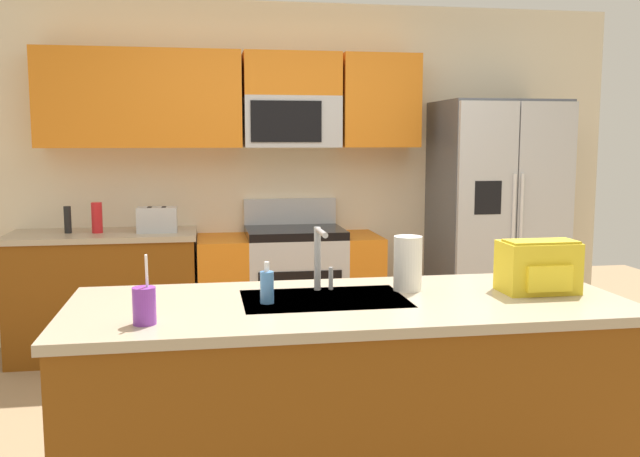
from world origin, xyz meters
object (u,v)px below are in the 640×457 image
object	(u,v)px
bottle_red	(97,218)
sink_faucet	(320,253)
range_oven	(290,288)
toaster	(157,220)
refrigerator	(495,222)
drink_cup_purple	(144,305)
paper_towel_roll	(408,263)
backpack	(538,266)
pepper_mill	(68,220)
soap_dispenser	(267,287)

from	to	relation	value
bottle_red	sink_faucet	distance (m)	2.49
range_oven	toaster	world-z (taller)	range_oven
refrigerator	drink_cup_purple	size ratio (longest dim) A/B	7.25
paper_towel_roll	backpack	xyz separation A→B (m)	(0.55, -0.13, -0.00)
pepper_mill	refrigerator	bearing A→B (deg)	-1.25
toaster	soap_dispenser	size ratio (longest dim) A/B	1.65
refrigerator	drink_cup_purple	xyz separation A→B (m)	(-2.45, -2.54, 0.04)
refrigerator	sink_faucet	world-z (taller)	refrigerator
range_oven	pepper_mill	world-z (taller)	range_oven
refrigerator	range_oven	bearing A→B (deg)	177.42
pepper_mill	drink_cup_purple	distance (m)	2.71
range_oven	sink_faucet	world-z (taller)	sink_faucet
range_oven	sink_faucet	bearing A→B (deg)	-93.66
toaster	soap_dispenser	xyz separation A→B (m)	(0.57, -2.31, -0.02)
toaster	drink_cup_purple	size ratio (longest dim) A/B	1.10
range_oven	bottle_red	xyz separation A→B (m)	(-1.38, -0.02, 0.57)
toaster	pepper_mill	bearing A→B (deg)	175.40
range_oven	soap_dispenser	xyz separation A→B (m)	(-0.39, -2.36, 0.53)
sink_faucet	backpack	bearing A→B (deg)	-10.73
soap_dispenser	sink_faucet	bearing A→B (deg)	36.57
refrigerator	toaster	distance (m)	2.56
sink_faucet	bottle_red	bearing A→B (deg)	119.90
range_oven	refrigerator	world-z (taller)	refrigerator
refrigerator	soap_dispenser	distance (m)	3.03
bottle_red	soap_dispenser	bearing A→B (deg)	-67.05
refrigerator	soap_dispenser	xyz separation A→B (m)	(-1.99, -2.29, 0.04)
range_oven	drink_cup_purple	xyz separation A→B (m)	(-0.85, -2.61, 0.53)
range_oven	paper_towel_roll	xyz separation A→B (m)	(0.24, -2.22, 0.58)
drink_cup_purple	backpack	distance (m)	1.66
bottle_red	paper_towel_roll	world-z (taller)	paper_towel_roll
drink_cup_purple	range_oven	bearing A→B (deg)	71.95
bottle_red	sink_faucet	xyz separation A→B (m)	(1.24, -2.16, 0.06)
drink_cup_purple	paper_towel_roll	world-z (taller)	drink_cup_purple
drink_cup_purple	soap_dispenser	distance (m)	0.53
toaster	drink_cup_purple	distance (m)	2.56
toaster	bottle_red	size ratio (longest dim) A/B	1.29
drink_cup_purple	soap_dispenser	size ratio (longest dim) A/B	1.50
toaster	sink_faucet	distance (m)	2.28
bottle_red	paper_towel_roll	size ratio (longest dim) A/B	0.91
toaster	pepper_mill	world-z (taller)	pepper_mill
bottle_red	paper_towel_roll	xyz separation A→B (m)	(1.62, -2.20, 0.01)
range_oven	toaster	size ratio (longest dim) A/B	4.86
toaster	pepper_mill	distance (m)	0.62
refrigerator	backpack	distance (m)	2.42
sink_faucet	toaster	bearing A→B (deg)	111.12
range_oven	bottle_red	distance (m)	1.49
bottle_red	drink_cup_purple	bearing A→B (deg)	-78.50
range_oven	toaster	xyz separation A→B (m)	(-0.96, -0.05, 0.55)
refrigerator	bottle_red	distance (m)	2.98
pepper_mill	paper_towel_roll	xyz separation A→B (m)	(1.83, -2.22, 0.02)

